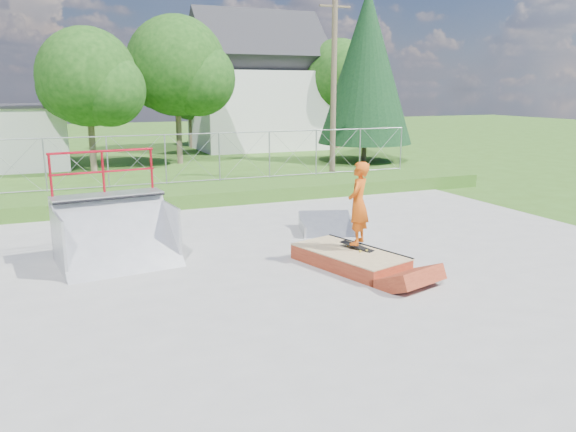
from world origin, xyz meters
name	(u,v)px	position (x,y,z in m)	size (l,w,h in m)	color
ground	(269,290)	(0.00, 0.00, 0.00)	(120.00, 120.00, 0.00)	#345819
concrete_pad	(269,289)	(0.00, 0.00, 0.02)	(20.00, 16.00, 0.04)	gray
grass_berm	(173,196)	(0.00, 9.50, 0.25)	(24.00, 3.00, 0.50)	#345819
grind_box	(349,259)	(2.15, 0.68, 0.19)	(1.93, 2.84, 0.38)	maroon
quarter_pipe	(115,211)	(-2.54, 2.87, 1.24)	(2.48, 2.10, 2.48)	#ACAFB4
flat_bank_ramp	(327,225)	(3.09, 3.66, 0.22)	(1.43, 1.52, 0.44)	#ACAFB4
skateboard	(357,247)	(2.39, 0.76, 0.43)	(0.22, 0.80, 0.02)	black
skater	(358,207)	(2.39, 0.76, 1.35)	(0.67, 0.44, 1.83)	#D0500F
chain_link_fence	(166,159)	(0.00, 10.50, 1.40)	(20.00, 0.06, 1.80)	gray
gable_house	(257,90)	(9.00, 26.00, 3.84)	(8.40, 6.08, 8.94)	white
utility_pole	(334,86)	(7.50, 12.00, 4.00)	(0.24, 0.24, 8.00)	brown
tree_left_near	(94,81)	(-1.75, 17.83, 4.24)	(4.76, 4.48, 6.65)	brown
tree_center	(183,70)	(2.78, 19.81, 4.85)	(5.44, 5.12, 7.60)	brown
tree_right_far	(343,79)	(14.27, 23.82, 4.54)	(5.10, 4.80, 7.12)	brown
tree_back_mid	(194,93)	(5.21, 27.86, 3.63)	(4.08, 3.84, 5.70)	brown
conifer_tree	(366,66)	(12.00, 17.00, 5.05)	(5.04, 5.04, 9.10)	brown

